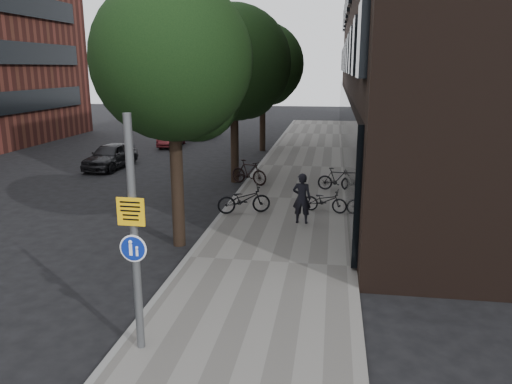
% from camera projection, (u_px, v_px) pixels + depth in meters
% --- Properties ---
extents(ground, '(120.00, 120.00, 0.00)m').
position_uv_depth(ground, '(237.00, 328.00, 10.06)').
color(ground, black).
rests_on(ground, ground).
extents(sidewalk, '(4.50, 60.00, 0.12)m').
position_uv_depth(sidewalk, '(291.00, 200.00, 19.59)').
color(sidewalk, slate).
rests_on(sidewalk, ground).
extents(curb_edge, '(0.15, 60.00, 0.13)m').
position_uv_depth(curb_edge, '(235.00, 197.00, 19.92)').
color(curb_edge, slate).
rests_on(curb_edge, ground).
extents(street_tree_near, '(4.40, 4.40, 7.50)m').
position_uv_depth(street_tree_near, '(177.00, 67.00, 13.64)').
color(street_tree_near, black).
rests_on(street_tree_near, ground).
extents(street_tree_mid, '(5.00, 5.00, 7.80)m').
position_uv_depth(street_tree_mid, '(236.00, 67.00, 21.79)').
color(street_tree_mid, black).
rests_on(street_tree_mid, ground).
extents(street_tree_far, '(5.00, 5.00, 7.80)m').
position_uv_depth(street_tree_far, '(264.00, 67.00, 30.42)').
color(street_tree_far, black).
rests_on(street_tree_far, ground).
extents(signpost, '(0.49, 0.14, 4.26)m').
position_uv_depth(signpost, '(134.00, 235.00, 8.64)').
color(signpost, '#595B5E').
rests_on(signpost, sidewalk).
extents(pedestrian, '(0.64, 0.45, 1.67)m').
position_uv_depth(pedestrian, '(302.00, 198.00, 16.26)').
color(pedestrian, black).
rests_on(pedestrian, sidewalk).
extents(parked_bike_facade_near, '(1.66, 0.89, 0.83)m').
position_uv_depth(parked_bike_facade_near, '(325.00, 201.00, 17.61)').
color(parked_bike_facade_near, black).
rests_on(parked_bike_facade_near, sidewalk).
extents(parked_bike_facade_far, '(1.63, 0.63, 0.95)m').
position_uv_depth(parked_bike_facade_far, '(337.00, 179.00, 20.69)').
color(parked_bike_facade_far, black).
rests_on(parked_bike_facade_far, sidewalk).
extents(parked_bike_curb_near, '(1.98, 1.25, 0.98)m').
position_uv_depth(parked_bike_curb_near, '(244.00, 199.00, 17.46)').
color(parked_bike_curb_near, black).
rests_on(parked_bike_curb_near, sidewalk).
extents(parked_bike_curb_far, '(1.84, 1.18, 1.08)m').
position_uv_depth(parked_bike_curb_far, '(249.00, 172.00, 21.77)').
color(parked_bike_curb_far, black).
rests_on(parked_bike_curb_far, sidewalk).
extents(parked_car_near, '(1.81, 3.97, 1.32)m').
position_uv_depth(parked_car_near, '(110.00, 156.00, 25.82)').
color(parked_car_near, black).
rests_on(parked_car_near, ground).
extents(parked_car_mid, '(1.58, 3.71, 1.19)m').
position_uv_depth(parked_car_mid, '(172.00, 137.00, 33.19)').
color(parked_car_mid, maroon).
rests_on(parked_car_mid, ground).
extents(parked_car_far, '(1.87, 4.41, 1.27)m').
position_uv_depth(parked_car_far, '(202.00, 129.00, 37.36)').
color(parked_car_far, black).
rests_on(parked_car_far, ground).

